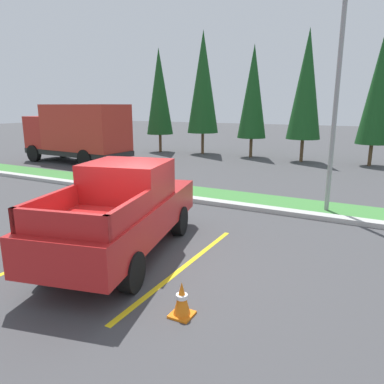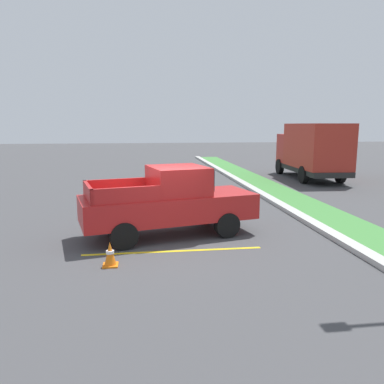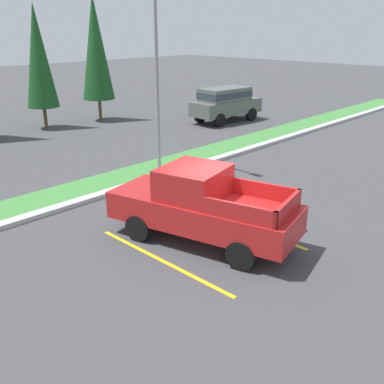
{
  "view_description": "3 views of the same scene",
  "coord_description": "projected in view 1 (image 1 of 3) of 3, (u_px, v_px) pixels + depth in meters",
  "views": [
    {
      "loc": [
        4.33,
        -6.0,
        3.34
      ],
      "look_at": [
        0.11,
        1.91,
        1.18
      ],
      "focal_mm": 33.69,
      "sensor_mm": 36.0,
      "label": 1
    },
    {
      "loc": [
        10.6,
        -0.66,
        3.34
      ],
      "look_at": [
        -0.98,
        0.88,
        1.27
      ],
      "focal_mm": 35.72,
      "sensor_mm": 36.0,
      "label": 2
    },
    {
      "loc": [
        -8.92,
        -7.37,
        5.62
      ],
      "look_at": [
        -0.3,
        0.92,
        1.14
      ],
      "focal_mm": 41.56,
      "sensor_mm": 36.0,
      "label": 3
    }
  ],
  "objects": [
    {
      "name": "cypress_tree_rightmost",
      "position": [
        378.0,
        92.0,
        19.53
      ],
      "size": [
        1.79,
        1.79,
        6.88
      ],
      "color": "brown",
      "rests_on": "ground"
    },
    {
      "name": "curb_strip",
      "position": [
        232.0,
        205.0,
        12.18
      ],
      "size": [
        56.0,
        0.4,
        0.15
      ],
      "primitive_type": "cube",
      "color": "#B2B2AD",
      "rests_on": "ground"
    },
    {
      "name": "street_light",
      "position": [
        337.0,
        86.0,
        10.59
      ],
      "size": [
        0.24,
        1.49,
        6.71
      ],
      "color": "gray",
      "rests_on": "ground"
    },
    {
      "name": "parking_line_near",
      "position": [
        76.0,
        242.0,
        9.04
      ],
      "size": [
        0.12,
        4.8,
        0.01
      ],
      "primitive_type": "cube",
      "color": "yellow",
      "rests_on": "ground"
    },
    {
      "name": "cypress_tree_center",
      "position": [
        253.0,
        92.0,
        22.92
      ],
      "size": [
        1.84,
        1.84,
        7.09
      ],
      "color": "brown",
      "rests_on": "ground"
    },
    {
      "name": "pickup_truck_main",
      "position": [
        124.0,
        210.0,
        8.14
      ],
      "size": [
        3.06,
        5.52,
        2.1
      ],
      "color": "black",
      "rests_on": "ground"
    },
    {
      "name": "cypress_tree_right_inner",
      "position": [
        306.0,
        85.0,
        20.97
      ],
      "size": [
        1.99,
        1.99,
        7.66
      ],
      "color": "brown",
      "rests_on": "ground"
    },
    {
      "name": "ground_plane",
      "position": [
        147.0,
        262.0,
        7.91
      ],
      "size": [
        120.0,
        120.0,
        0.0
      ],
      "primitive_type": "plane",
      "color": "#424244"
    },
    {
      "name": "cypress_tree_left_inner",
      "position": [
        203.0,
        83.0,
        24.5
      ],
      "size": [
        2.14,
        2.14,
        8.24
      ],
      "color": "brown",
      "rests_on": "ground"
    },
    {
      "name": "cypress_tree_leftmost",
      "position": [
        159.0,
        92.0,
        25.64
      ],
      "size": [
        1.89,
        1.89,
        7.28
      ],
      "color": "brown",
      "rests_on": "ground"
    },
    {
      "name": "grass_median",
      "position": [
        243.0,
        199.0,
        13.13
      ],
      "size": [
        56.0,
        1.8,
        0.06
      ],
      "primitive_type": "cube",
      "color": "#42843D",
      "rests_on": "ground"
    },
    {
      "name": "parking_line_far",
      "position": [
        183.0,
        267.0,
        7.62
      ],
      "size": [
        0.12,
        4.8,
        0.01
      ],
      "primitive_type": "cube",
      "color": "yellow",
      "rests_on": "ground"
    },
    {
      "name": "cargo_truck_distant",
      "position": [
        78.0,
        132.0,
        21.15
      ],
      "size": [
        6.9,
        2.75,
        3.4
      ],
      "color": "black",
      "rests_on": "ground"
    },
    {
      "name": "traffic_cone",
      "position": [
        182.0,
        300.0,
        5.8
      ],
      "size": [
        0.36,
        0.36,
        0.6
      ],
      "color": "orange",
      "rests_on": "ground"
    }
  ]
}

